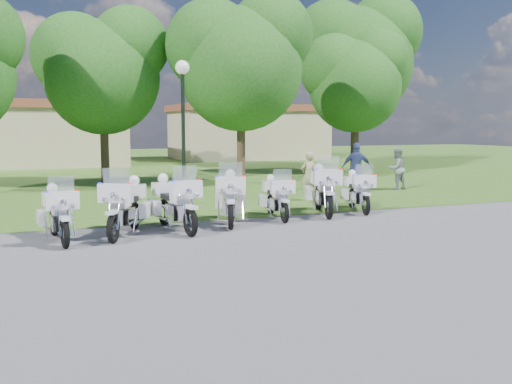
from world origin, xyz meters
name	(u,v)px	position (x,y,z in m)	size (l,w,h in m)	color
ground	(261,241)	(0.00, 0.00, 0.00)	(100.00, 100.00, 0.00)	#55565A
grass_lawn	(108,164)	(0.00, 27.00, 0.00)	(100.00, 48.00, 0.01)	#355B1C
motorcycle_0	(58,213)	(-4.22, 1.66, 0.63)	(0.87, 2.24, 1.51)	black
motorcycle_1	(126,206)	(-2.69, 1.83, 0.68)	(1.43, 2.27, 1.64)	black
motorcycle_2	(174,202)	(-1.49, 2.02, 0.69)	(1.00, 2.43, 1.64)	black
motorcycle_3	(230,197)	(0.14, 2.51, 0.69)	(1.30, 2.37, 1.65)	black
motorcycle_4	(276,197)	(1.56, 2.76, 0.59)	(0.90, 2.10, 1.42)	black
motorcycle_5	(323,189)	(3.15, 3.01, 0.72)	(1.36, 2.47, 1.72)	black
motorcycle_6	(358,191)	(4.40, 3.11, 0.61)	(1.09, 2.11, 1.46)	black
lamp_post	(183,98)	(-0.22, 6.02, 3.42)	(0.44, 0.44, 4.58)	black
tree_1	(101,67)	(-1.74, 14.18, 5.09)	(5.77, 4.92, 7.69)	#38281C
tree_2	(239,57)	(3.70, 11.62, 5.43)	(6.16, 5.25, 8.21)	#38281C
tree_3	(354,77)	(11.75, 15.59, 5.15)	(5.84, 4.98, 7.78)	#38281C
tree_4	(356,52)	(14.33, 19.66, 7.07)	(8.01, 6.84, 10.68)	#38281C
building_west	(8,133)	(-6.00, 28.00, 2.07)	(14.56, 8.32, 4.10)	tan
building_east	(247,132)	(11.00, 30.00, 2.07)	(11.44, 7.28, 4.10)	tan
bystander_a	(309,176)	(4.08, 5.77, 0.83)	(0.61, 0.40, 1.66)	tan
bystander_b	(397,169)	(8.83, 7.42, 0.84)	(0.82, 0.64, 1.68)	gray
bystander_c	(357,168)	(6.73, 6.99, 0.95)	(1.12, 0.47, 1.91)	navy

